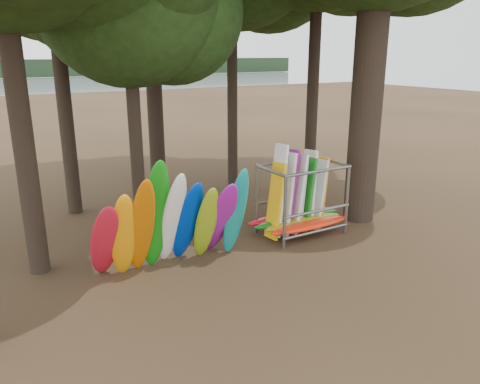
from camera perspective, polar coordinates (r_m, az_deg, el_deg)
ground at (r=13.23m, az=0.90°, el=-7.84°), size 120.00×120.00×0.00m
lake at (r=70.77m, az=-25.66°, el=10.60°), size 160.00×160.00×0.00m
kayak_row at (r=12.11m, az=-8.28°, el=-3.87°), size 4.18×1.94×3.19m
storage_rack at (r=14.65m, az=7.43°, el=-1.20°), size 3.23×1.56×2.87m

